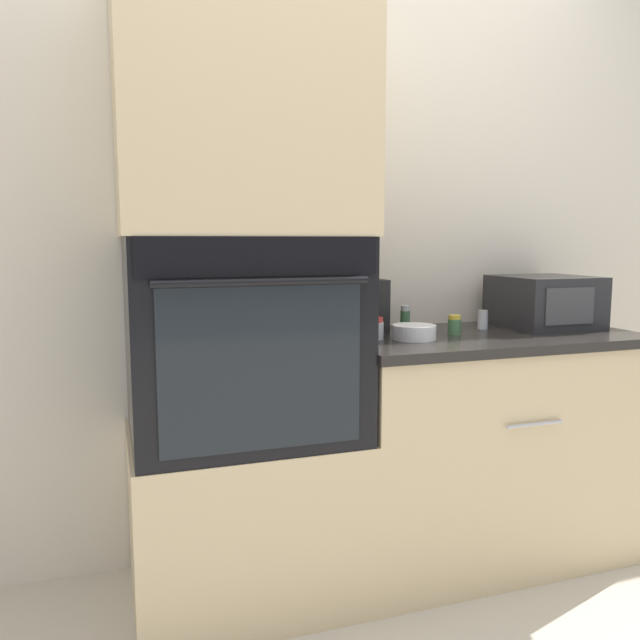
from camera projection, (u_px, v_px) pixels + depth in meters
ground_plane at (379, 620)px, 2.03m from camera, size 12.00×12.00×0.00m
wall_back at (318, 235)px, 2.46m from camera, size 8.00×0.05×2.50m
oven_cabinet_base at (245, 514)px, 2.16m from camera, size 0.76×0.60×0.58m
wall_oven at (242, 337)px, 2.07m from camera, size 0.73×0.64×0.66m
oven_cabinet_upper at (238, 99)px, 1.98m from camera, size 0.76×0.60×0.87m
counter_unit at (481, 443)px, 2.44m from camera, size 1.15×0.63×0.88m
microwave at (544, 302)px, 2.53m from camera, size 0.36×0.35×0.21m
knife_block at (369, 305)px, 2.40m from camera, size 0.11×0.16×0.25m
bowl at (414, 332)px, 2.22m from camera, size 0.16×0.16×0.05m
condiment_jar_near at (454, 325)px, 2.34m from camera, size 0.05×0.05×0.07m
condiment_jar_mid at (375, 329)px, 2.22m from camera, size 0.06×0.06×0.08m
condiment_jar_far at (405, 318)px, 2.48m from camera, size 0.04×0.04×0.10m
condiment_jar_back at (483, 320)px, 2.48m from camera, size 0.04×0.04×0.08m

